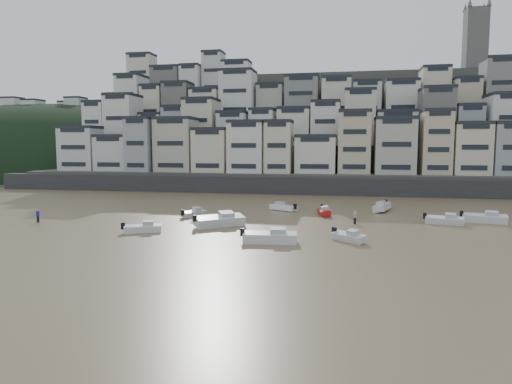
% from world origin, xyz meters
% --- Properties ---
extents(ground, '(400.00, 400.00, 0.00)m').
position_xyz_m(ground, '(0.00, 0.00, 0.00)').
color(ground, brown).
rests_on(ground, ground).
extents(sea_strip, '(340.00, 340.00, 0.00)m').
position_xyz_m(sea_strip, '(-110.00, 145.00, 0.01)').
color(sea_strip, slate).
rests_on(sea_strip, ground).
extents(harbor_wall, '(140.00, 3.00, 3.50)m').
position_xyz_m(harbor_wall, '(10.00, 65.00, 1.75)').
color(harbor_wall, '#38383A').
rests_on(harbor_wall, ground).
extents(hillside, '(141.04, 66.00, 50.00)m').
position_xyz_m(hillside, '(14.73, 104.84, 13.01)').
color(hillside, '#4C4C47').
rests_on(hillside, ground).
extents(headland, '(216.00, 135.00, 53.33)m').
position_xyz_m(headland, '(-95.00, 135.00, 0.02)').
color(headland, black).
rests_on(headland, ground).
extents(boat_a, '(6.32, 2.58, 1.68)m').
position_xyz_m(boat_a, '(10.29, 17.45, 0.84)').
color(boat_a, silver).
rests_on(boat_a, ground).
extents(boat_b, '(4.21, 3.97, 1.19)m').
position_xyz_m(boat_b, '(18.35, 19.86, 0.59)').
color(boat_b, silver).
rests_on(boat_b, ground).
extents(boat_c, '(6.82, 6.01, 1.88)m').
position_xyz_m(boat_c, '(2.54, 25.64, 0.94)').
color(boat_c, silver).
rests_on(boat_c, ground).
extents(boat_d, '(5.35, 2.87, 1.39)m').
position_xyz_m(boat_d, '(30.59, 32.82, 0.70)').
color(boat_d, silver).
rests_on(boat_d, ground).
extents(boat_e, '(2.47, 4.96, 1.30)m').
position_xyz_m(boat_e, '(14.94, 37.66, 0.65)').
color(boat_e, '#B21815').
rests_on(boat_e, ground).
extents(boat_f, '(3.40, 4.42, 1.17)m').
position_xyz_m(boat_f, '(-3.25, 32.68, 0.59)').
color(boat_f, silver).
rests_on(boat_f, ground).
extents(boat_g, '(6.13, 3.02, 1.60)m').
position_xyz_m(boat_g, '(36.00, 35.07, 0.80)').
color(boat_g, silver).
rests_on(boat_g, ground).
extents(boat_h, '(5.01, 3.88, 1.33)m').
position_xyz_m(boat_h, '(8.47, 41.15, 0.67)').
color(boat_h, white).
rests_on(boat_h, ground).
extents(boat_i, '(3.52, 6.15, 1.59)m').
position_xyz_m(boat_i, '(23.56, 43.35, 0.80)').
color(boat_i, silver).
rests_on(boat_i, ground).
extents(boat_j, '(4.92, 3.28, 1.28)m').
position_xyz_m(boat_j, '(-5.36, 20.41, 0.64)').
color(boat_j, silver).
rests_on(boat_j, ground).
extents(person_blue, '(0.44, 0.44, 1.74)m').
position_xyz_m(person_blue, '(-21.98, 24.16, 0.87)').
color(person_blue, '#1F18BB').
rests_on(person_blue, ground).
extents(person_pink, '(0.44, 0.44, 1.74)m').
position_xyz_m(person_pink, '(19.23, 30.93, 0.87)').
color(person_pink, tan).
rests_on(person_pink, ground).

